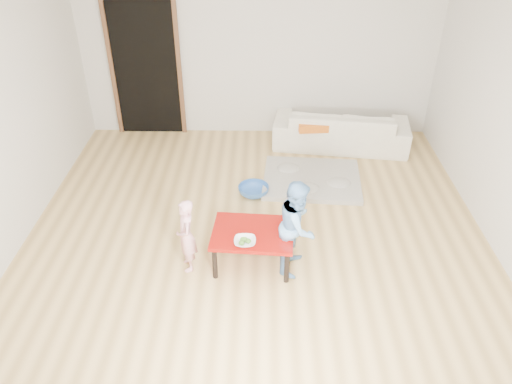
{
  "coord_description": "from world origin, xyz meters",
  "views": [
    {
      "loc": [
        0.06,
        -4.38,
        3.39
      ],
      "look_at": [
        0.0,
        -0.2,
        0.65
      ],
      "focal_mm": 35.0,
      "sensor_mm": 36.0,
      "label": 1
    }
  ],
  "objects_px": {
    "sofa": "(341,128)",
    "red_table": "(253,247)",
    "bowl": "(245,242)",
    "child_pink": "(186,236)",
    "child_blue": "(298,226)",
    "basin": "(254,191)"
  },
  "relations": [
    {
      "from": "red_table",
      "to": "basin",
      "type": "bearing_deg",
      "value": 90.71
    },
    {
      "from": "sofa",
      "to": "bowl",
      "type": "bearing_deg",
      "value": 72.91
    },
    {
      "from": "sofa",
      "to": "red_table",
      "type": "relative_size",
      "value": 2.36
    },
    {
      "from": "basin",
      "to": "child_pink",
      "type": "bearing_deg",
      "value": -115.38
    },
    {
      "from": "red_table",
      "to": "bowl",
      "type": "xyz_separation_m",
      "value": [
        -0.07,
        -0.19,
        0.22
      ]
    },
    {
      "from": "child_pink",
      "to": "child_blue",
      "type": "height_order",
      "value": "child_blue"
    },
    {
      "from": "sofa",
      "to": "bowl",
      "type": "height_order",
      "value": "sofa"
    },
    {
      "from": "red_table",
      "to": "child_pink",
      "type": "distance_m",
      "value": 0.67
    },
    {
      "from": "child_blue",
      "to": "child_pink",
      "type": "bearing_deg",
      "value": 109.03
    },
    {
      "from": "red_table",
      "to": "child_blue",
      "type": "relative_size",
      "value": 0.8
    },
    {
      "from": "bowl",
      "to": "child_pink",
      "type": "xyz_separation_m",
      "value": [
        -0.57,
        0.12,
        -0.03
      ]
    },
    {
      "from": "sofa",
      "to": "basin",
      "type": "bearing_deg",
      "value": 54.93
    },
    {
      "from": "bowl",
      "to": "basin",
      "type": "distance_m",
      "value": 1.49
    },
    {
      "from": "child_pink",
      "to": "bowl",
      "type": "bearing_deg",
      "value": 63.48
    },
    {
      "from": "red_table",
      "to": "bowl",
      "type": "height_order",
      "value": "bowl"
    },
    {
      "from": "sofa",
      "to": "bowl",
      "type": "relative_size",
      "value": 9.07
    },
    {
      "from": "bowl",
      "to": "basin",
      "type": "bearing_deg",
      "value": 87.8
    },
    {
      "from": "sofa",
      "to": "red_table",
      "type": "distance_m",
      "value": 2.84
    },
    {
      "from": "bowl",
      "to": "child_pink",
      "type": "distance_m",
      "value": 0.59
    },
    {
      "from": "red_table",
      "to": "child_pink",
      "type": "bearing_deg",
      "value": -173.74
    },
    {
      "from": "sofa",
      "to": "child_pink",
      "type": "xyz_separation_m",
      "value": [
        -1.84,
        -2.64,
        0.12
      ]
    },
    {
      "from": "child_blue",
      "to": "bowl",
      "type": "bearing_deg",
      "value": 124.48
    }
  ]
}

